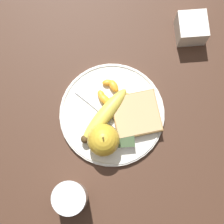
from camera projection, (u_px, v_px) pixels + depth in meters
ground_plane at (112, 115)px, 0.92m from camera, size 3.00×3.00×0.00m
plate at (112, 114)px, 0.92m from camera, size 0.26×0.26×0.01m
juice_glass at (71, 198)px, 0.84m from camera, size 0.08×0.08×0.09m
apple at (103, 140)px, 0.86m from camera, size 0.08×0.08×0.08m
banana at (104, 116)px, 0.89m from camera, size 0.14×0.14×0.04m
bread_slice at (136, 115)px, 0.90m from camera, size 0.12×0.12×0.02m
fork at (107, 115)px, 0.91m from camera, size 0.13×0.13×0.00m
jam_packet at (124, 140)px, 0.89m from camera, size 0.05×0.04×0.02m
orange_segment_0 at (108, 83)px, 0.92m from camera, size 0.03×0.02×0.01m
orange_segment_1 at (104, 100)px, 0.91m from camera, size 0.04×0.04×0.02m
orange_segment_2 at (127, 98)px, 0.91m from camera, size 0.02×0.03×0.01m
orange_segment_3 at (114, 86)px, 0.92m from camera, size 0.03×0.04×0.02m
orange_segment_4 at (101, 95)px, 0.91m from camera, size 0.02×0.03×0.02m
condiment_caddy at (191, 28)px, 0.94m from camera, size 0.07×0.07×0.06m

